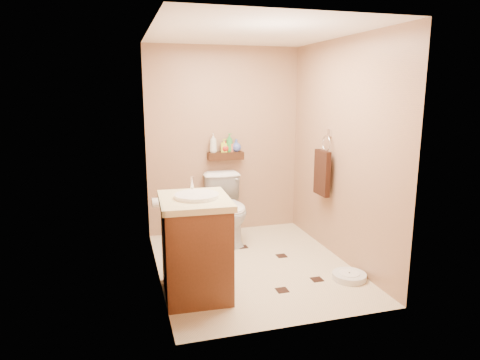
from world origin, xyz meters
name	(u,v)px	position (x,y,z in m)	size (l,w,h in m)	color
ground	(253,265)	(0.00, 0.00, 0.00)	(2.50, 2.50, 0.00)	beige
wall_back	(224,141)	(0.00, 1.25, 1.20)	(2.00, 0.04, 2.40)	#A0745B
wall_front	(305,180)	(0.00, -1.25, 1.20)	(2.00, 0.04, 2.40)	#A0745B
wall_left	(154,160)	(-1.00, 0.00, 1.20)	(0.04, 2.50, 2.40)	#A0745B
wall_right	(341,151)	(1.00, 0.00, 1.20)	(0.04, 2.50, 2.40)	#A0745B
ceiling	(254,32)	(0.00, 0.00, 2.40)	(2.00, 2.50, 0.02)	white
wall_shelf	(226,156)	(0.00, 1.17, 1.02)	(0.46, 0.14, 0.10)	#3D1C10
floor_accents	(254,266)	(0.01, -0.04, 0.00)	(1.22, 1.30, 0.01)	black
toilet	(228,209)	(-0.06, 0.83, 0.41)	(0.46, 0.81, 0.82)	white
vanity	(196,245)	(-0.70, -0.46, 0.47)	(0.65, 0.78, 1.06)	brown
bathroom_scale	(349,276)	(0.82, -0.60, 0.03)	(0.38, 0.38, 0.07)	silver
toilet_brush	(174,226)	(-0.71, 1.07, 0.17)	(0.11, 0.11, 0.49)	#1B6F69
towel_ring	(322,171)	(0.91, 0.25, 0.95)	(0.12, 0.30, 0.76)	silver
toilet_paper	(157,203)	(-0.94, 0.65, 0.60)	(0.12, 0.11, 0.12)	silver
bottle_a	(213,143)	(-0.16, 1.17, 1.19)	(0.09, 0.09, 0.24)	silver
bottle_b	(224,145)	(-0.02, 1.17, 1.16)	(0.08, 0.08, 0.17)	yellow
bottle_c	(225,147)	(-0.01, 1.17, 1.14)	(0.11, 0.11, 0.14)	red
bottle_d	(229,143)	(0.05, 1.17, 1.19)	(0.09, 0.09, 0.24)	green
bottle_e	(231,146)	(0.07, 1.17, 1.15)	(0.07, 0.07, 0.16)	#D66A47
bottle_f	(236,145)	(0.14, 1.17, 1.15)	(0.13, 0.13, 0.16)	#4357A8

